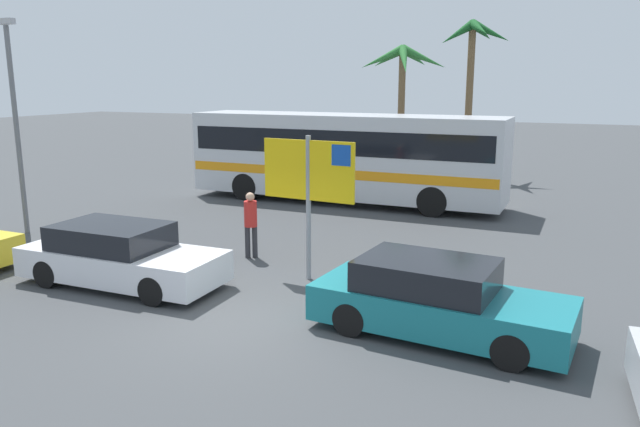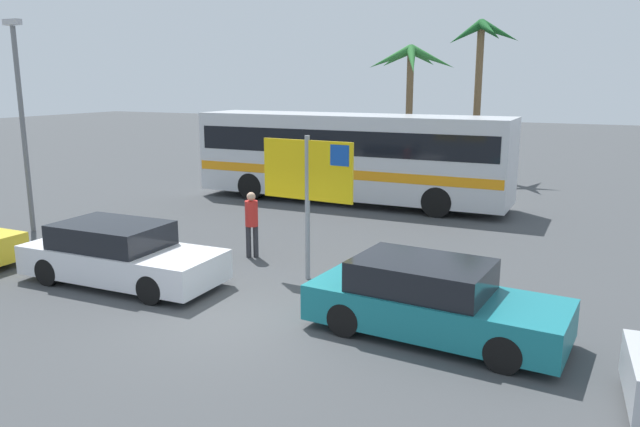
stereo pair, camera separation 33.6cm
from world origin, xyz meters
name	(u,v)px [view 1 (the left image)]	position (x,y,z in m)	size (l,w,h in m)	color
ground	(237,320)	(0.00, 0.00, 0.00)	(120.00, 120.00, 0.00)	#424447
bus_front_coach	(344,154)	(-2.37, 11.27, 1.78)	(11.36, 2.43, 3.17)	silver
ferry_sign	(310,176)	(0.24, 2.75, 2.33)	(2.20, 0.21, 3.20)	gray
car_white	(120,256)	(-3.38, 0.74, 0.64)	(4.52, 1.83, 1.32)	silver
car_teal	(437,300)	(3.52, 0.87, 0.64)	(4.51, 2.06, 1.32)	#19757F
pedestrian_by_bus	(251,220)	(-1.82, 3.67, 0.98)	(0.32, 0.32, 1.66)	#2D2D33
lamp_post_left_side	(16,118)	(-9.12, 3.24, 3.32)	(0.56, 0.20, 6.00)	slate
palm_tree_seaside	(402,71)	(-2.57, 18.87, 4.79)	(3.96, 3.99, 5.97)	brown
palm_tree_inland	(473,52)	(0.50, 19.43, 5.60)	(3.15, 3.46, 7.01)	brown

